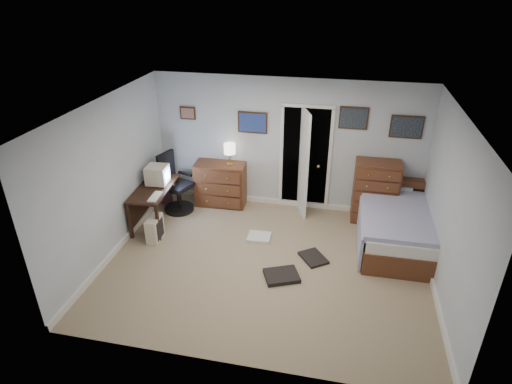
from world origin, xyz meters
TOP-DOWN VIEW (x-y plane):
  - floor at (0.00, 0.00)m, footprint 5.00×4.00m
  - computer_desk at (-2.29, 0.84)m, footprint 0.64×1.27m
  - crt_monitor at (-2.18, 0.99)m, footprint 0.39×0.36m
  - keyboard at (-2.02, 0.49)m, footprint 0.16×0.39m
  - pc_tower at (-2.00, 0.29)m, footprint 0.22×0.41m
  - office_chair at (-2.03, 1.36)m, footprint 0.70×0.70m
  - media_stack at (-2.32, 1.58)m, footprint 0.18×0.18m
  - low_dresser at (-1.25, 1.77)m, footprint 0.99×0.53m
  - table_lamp at (-1.05, 1.77)m, footprint 0.23×0.23m
  - doorway at (0.35, 2.27)m, footprint 0.96×1.12m
  - tall_dresser at (1.67, 1.75)m, footprint 0.79×0.48m
  - headboard_bookcase at (2.42, 1.86)m, footprint 0.92×0.27m
  - bed at (1.98, 1.11)m, footprint 1.19×2.19m
  - wall_posters at (0.57, 1.98)m, footprint 4.38×0.04m
  - floor_clutter at (0.25, 0.11)m, footprint 1.43×1.42m

SIDE VIEW (x-z plane):
  - floor at x=0.00m, z-range -0.02..0.00m
  - floor_clutter at x=0.25m, z-range 0.00..0.06m
  - pc_tower at x=-2.00m, z-range 0.00..0.43m
  - bed at x=1.98m, z-range -0.02..0.69m
  - media_stack at x=-2.32m, z-range 0.00..0.83m
  - low_dresser at x=-1.25m, z-range 0.00..0.86m
  - headboard_bookcase at x=2.42m, z-range 0.02..0.84m
  - office_chair at x=-2.03m, z-range -0.13..1.02m
  - computer_desk at x=-2.29m, z-range 0.19..0.91m
  - tall_dresser at x=1.67m, z-range 0.00..1.16m
  - keyboard at x=-2.02m, z-range 0.71..0.74m
  - crt_monitor at x=-2.18m, z-range 0.72..1.06m
  - doorway at x=0.35m, z-range -0.02..2.03m
  - table_lamp at x=-1.05m, z-range 0.96..1.37m
  - wall_posters at x=0.57m, z-range 1.45..2.05m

